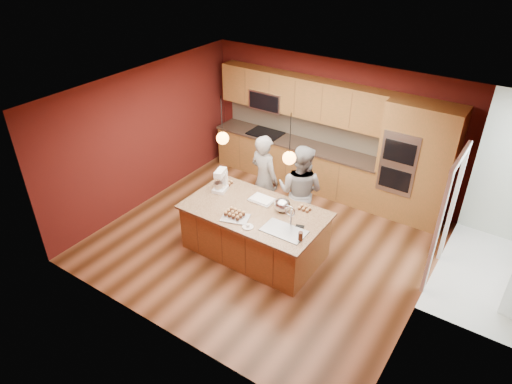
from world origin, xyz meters
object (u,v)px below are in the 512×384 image
Objects in this scene: stand_mixer at (221,182)px; mixing_bowl at (283,205)px; island at (255,231)px; person_right at (300,191)px; person_left at (264,180)px.

stand_mixer is 1.48× the size of mixing_bowl.
person_right is (0.33, 0.91, 0.43)m from island.
person_left is (-0.42, 0.91, 0.43)m from island.
island is 1.34× the size of person_right.
stand_mixer is (-1.19, -0.73, 0.16)m from person_right.
stand_mixer is 1.24m from mixing_bowl.
island is 1.06m from person_right.
island is 1.34× the size of person_left.
person_left is at bearing 139.47° from mixing_bowl.
person_right reaches higher than stand_mixer.
stand_mixer is at bearing -177.66° from mixing_bowl.
person_left reaches higher than island.
person_left reaches higher than stand_mixer.
person_right is at bearing -166.38° from person_left.
mixing_bowl is (0.38, 0.24, 0.53)m from island.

